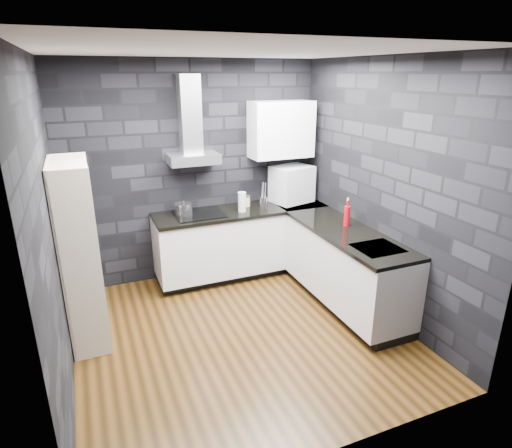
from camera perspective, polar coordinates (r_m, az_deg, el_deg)
ground at (r=4.54m, az=-1.96°, el=-14.36°), size 3.20×3.20×0.00m
ceiling at (r=3.77m, az=-2.47°, el=22.07°), size 3.20×3.20×0.00m
wall_back at (r=5.45m, az=-8.22°, el=6.83°), size 3.20×0.05×2.70m
wall_front at (r=2.60m, az=10.60°, el=-7.90°), size 3.20×0.05×2.70m
wall_left at (r=3.74m, az=-26.19°, el=-0.97°), size 0.05×3.20×2.70m
wall_right at (r=4.74m, az=16.59°, el=4.29°), size 0.05×3.20×2.70m
toekick_back at (r=5.76m, az=-2.03°, el=-5.98°), size 2.18×0.50×0.10m
toekick_right at (r=5.14m, az=11.95°, el=-9.82°), size 0.50×1.78×0.10m
counter_back_cab at (r=5.56m, az=-1.94°, el=-2.14°), size 2.20×0.60×0.76m
counter_right_cab at (r=4.92m, az=11.92°, el=-5.55°), size 0.60×1.80×0.76m
counter_back_top at (r=5.41m, az=-1.95°, el=1.76°), size 2.20×0.62×0.04m
counter_right_top at (r=4.76m, az=12.15°, el=-1.21°), size 0.62×1.80×0.04m
counter_corner_top at (r=5.74m, az=5.52°, el=2.72°), size 0.62×0.62×0.04m
hood_body at (r=5.21m, az=-8.32°, el=8.60°), size 0.60×0.34×0.12m
hood_chimney at (r=5.21m, az=-8.80°, el=14.24°), size 0.24×0.20×0.90m
upper_cabinet at (r=5.56m, az=3.36°, el=12.46°), size 0.80×0.35×0.70m
cooktop at (r=5.25m, az=-7.61°, el=1.34°), size 0.58×0.50×0.01m
sink_rim at (r=4.39m, az=15.92°, el=-3.14°), size 0.44×0.40×0.01m
pot at (r=5.24m, az=-9.61°, el=1.96°), size 0.26×0.26×0.12m
glass_vase at (r=5.29m, az=-1.88°, el=2.96°), size 0.13×0.13×0.25m
storage_jar at (r=5.52m, az=-1.34°, el=3.02°), size 0.12×0.12×0.12m
utensil_crock at (r=5.50m, az=0.99°, el=2.99°), size 0.10×0.10×0.13m
appliance_garage at (r=5.71m, az=4.78°, el=5.21°), size 0.58×0.50×0.50m
red_bottle at (r=4.90m, az=12.01°, el=1.04°), size 0.08×0.08×0.23m
bookshelf at (r=4.41m, az=-22.39°, el=-3.74°), size 0.43×0.83×1.80m
fruit_bowl at (r=4.34m, az=-22.44°, el=-3.59°), size 0.24×0.24×0.05m
book_red at (r=4.71m, az=-22.08°, el=-6.57°), size 0.14×0.09×0.20m
book_second at (r=4.66m, az=-22.17°, el=-6.60°), size 0.13×0.11×0.21m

